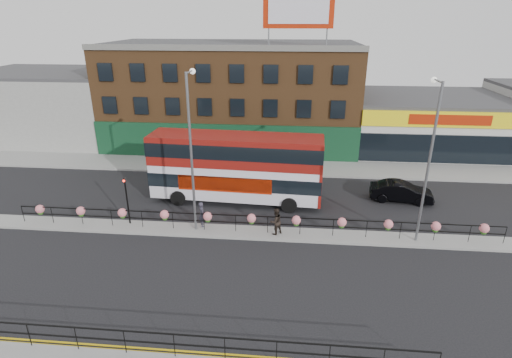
# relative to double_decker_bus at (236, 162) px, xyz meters

# --- Properties ---
(ground) EXTENTS (120.00, 120.00, 0.00)m
(ground) POSITION_rel_double_decker_bus_xyz_m (1.57, -4.80, -3.05)
(ground) COLOR black
(ground) RESTS_ON ground
(north_pavement) EXTENTS (60.00, 4.00, 0.15)m
(north_pavement) POSITION_rel_double_decker_bus_xyz_m (1.57, 7.20, -2.98)
(north_pavement) COLOR gray
(north_pavement) RESTS_ON ground
(median) EXTENTS (60.00, 1.60, 0.15)m
(median) POSITION_rel_double_decker_bus_xyz_m (1.57, -4.80, -2.98)
(median) COLOR gray
(median) RESTS_ON ground
(yellow_line_inner) EXTENTS (60.00, 0.10, 0.01)m
(yellow_line_inner) POSITION_rel_double_decker_bus_xyz_m (1.57, -14.50, -3.05)
(yellow_line_inner) COLOR gold
(yellow_line_inner) RESTS_ON ground
(yellow_line_outer) EXTENTS (60.00, 0.10, 0.01)m
(yellow_line_outer) POSITION_rel_double_decker_bus_xyz_m (1.57, -14.68, -3.05)
(yellow_line_outer) COLOR gold
(yellow_line_outer) RESTS_ON ground
(brick_building) EXTENTS (25.00, 12.21, 10.30)m
(brick_building) POSITION_rel_double_decker_bus_xyz_m (-2.43, 15.16, 2.07)
(brick_building) COLOR brown
(brick_building) RESTS_ON ground
(supermarket) EXTENTS (15.00, 12.25, 5.30)m
(supermarket) POSITION_rel_double_decker_bus_xyz_m (17.57, 15.10, -0.40)
(supermarket) COLOR silver
(supermarket) RESTS_ON ground
(warehouse_west) EXTENTS (15.50, 12.00, 7.30)m
(warehouse_west) POSITION_rel_double_decker_bus_xyz_m (-22.68, 15.20, 0.60)
(warehouse_west) COLOR #979792
(warehouse_west) RESTS_ON ground
(billboard) EXTENTS (6.00, 0.29, 4.40)m
(billboard) POSITION_rel_double_decker_bus_xyz_m (4.07, 10.19, 10.13)
(billboard) COLOR #A82006
(billboard) RESTS_ON brick_building
(median_railing) EXTENTS (30.04, 0.56, 1.23)m
(median_railing) POSITION_rel_double_decker_bus_xyz_m (1.57, -4.80, -2.01)
(median_railing) COLOR black
(median_railing) RESTS_ON median
(south_railing) EXTENTS (20.04, 0.05, 1.12)m
(south_railing) POSITION_rel_double_decker_bus_xyz_m (-0.43, -14.90, -2.09)
(south_railing) COLOR black
(south_railing) RESTS_ON south_pavement
(double_decker_bus) EXTENTS (12.41, 3.60, 4.97)m
(double_decker_bus) POSITION_rel_double_decker_bus_xyz_m (0.00, 0.00, 0.00)
(double_decker_bus) COLOR silver
(double_decker_bus) RESTS_ON ground
(car) EXTENTS (2.68, 4.83, 1.46)m
(car) POSITION_rel_double_decker_bus_xyz_m (12.00, 1.05, -2.32)
(car) COLOR black
(car) RESTS_ON ground
(pedestrian_a) EXTENTS (0.90, 0.84, 1.66)m
(pedestrian_a) POSITION_rel_double_decker_bus_xyz_m (-1.65, -4.31, -2.07)
(pedestrian_a) COLOR #33313F
(pedestrian_a) RESTS_ON median
(pedestrian_b) EXTENTS (1.46, 1.45, 1.71)m
(pedestrian_b) POSITION_rel_double_decker_bus_xyz_m (3.07, -4.89, -2.05)
(pedestrian_b) COLOR black
(pedestrian_b) RESTS_ON median
(lamp_column_west) EXTENTS (0.35, 1.71, 9.72)m
(lamp_column_west) POSITION_rel_double_decker_bus_xyz_m (-1.98, -4.52, 2.86)
(lamp_column_west) COLOR slate
(lamp_column_west) RESTS_ON median
(lamp_column_east) EXTENTS (0.34, 1.65, 9.43)m
(lamp_column_east) POSITION_rel_double_decker_bus_xyz_m (11.51, -4.65, 2.69)
(lamp_column_east) COLOR slate
(lamp_column_east) RESTS_ON median
(traffic_light_median) EXTENTS (0.15, 0.28, 3.65)m
(traffic_light_median) POSITION_rel_double_decker_bus_xyz_m (-6.43, -4.41, -0.58)
(traffic_light_median) COLOR black
(traffic_light_median) RESTS_ON median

